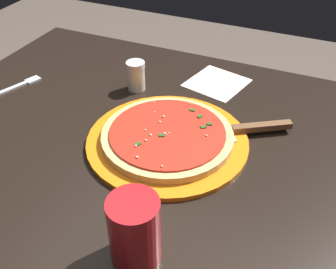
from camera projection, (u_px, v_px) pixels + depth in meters
The scene contains 8 objects.
restaurant_table at pixel (160, 187), 0.92m from camera, with size 1.13×0.82×0.77m.
serving_plate at pixel (168, 140), 0.83m from camera, with size 0.34×0.34×0.01m, color orange.
pizza at pixel (168, 134), 0.82m from camera, with size 0.27×0.27×0.02m.
pizza_server at pixel (244, 129), 0.85m from camera, with size 0.21×0.15×0.01m.
cup_tall_drink at pixel (135, 230), 0.58m from camera, with size 0.08×0.08×0.12m, color #B2191E.
napkin_loose_left at pixel (217, 83), 1.03m from camera, with size 0.13×0.14×0.00m, color white.
fork at pixel (11, 89), 1.00m from camera, with size 0.08×0.18×0.00m.
parmesan_shaker at pixel (136, 76), 0.98m from camera, with size 0.05×0.05×0.07m.
Camera 1 is at (-0.28, 0.60, 1.29)m, focal length 42.75 mm.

